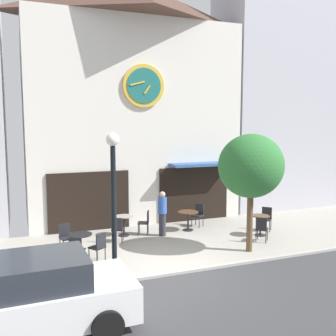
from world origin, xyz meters
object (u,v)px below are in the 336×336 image
cafe_table_center_right (260,222)px  cafe_chair_near_lamp (262,227)px  cafe_chair_right_end (145,221)px  cafe_chair_corner (76,249)px  cafe_chair_mid_row (198,213)px  cafe_table_leftmost (81,241)px  cafe_table_near_door (124,222)px  street_tree (251,166)px  cafe_chair_facing_wall (117,228)px  cafe_chair_outer (99,245)px  cafe_chair_facing_street (266,217)px  cafe_table_near_curb (188,216)px  cafe_chair_left_end (66,235)px  street_lamp (114,204)px  parked_car_white (26,297)px  pedestrian_blue (162,213)px

cafe_table_center_right → cafe_chair_near_lamp: (-0.43, -0.68, 0.00)m
cafe_chair_right_end → cafe_chair_corner: bearing=-140.6°
cafe_chair_mid_row → cafe_table_leftmost: bearing=-158.2°
cafe_table_near_door → cafe_table_center_right: (4.75, -1.83, 0.01)m
street_tree → cafe_table_leftmost: street_tree is taller
cafe_chair_facing_wall → cafe_chair_outer: (-0.99, -1.72, 0.00)m
cafe_table_center_right → cafe_chair_facing_street: cafe_chair_facing_street is taller
cafe_chair_mid_row → cafe_chair_right_end: bearing=-170.8°
cafe_table_near_curb → cafe_chair_mid_row: 0.81m
street_tree → cafe_table_near_curb: size_ratio=4.82×
cafe_chair_left_end → cafe_table_near_curb: bearing=9.3°
street_tree → cafe_table_near_curb: 3.82m
cafe_chair_facing_street → cafe_chair_outer: bearing=-170.5°
street_lamp → cafe_chair_facing_street: 7.11m
cafe_chair_outer → parked_car_white: (-2.14, -3.45, 0.23)m
cafe_chair_facing_street → cafe_chair_facing_wall: size_ratio=1.00×
cafe_chair_facing_street → cafe_table_leftmost: bearing=-176.2°
cafe_chair_facing_street → cafe_chair_right_end: same height
street_lamp → cafe_chair_corner: 1.99m
cafe_table_center_right → cafe_chair_near_lamp: cafe_chair_near_lamp is taller
cafe_chair_mid_row → cafe_chair_right_end: 2.42m
cafe_chair_left_end → cafe_chair_outer: bearing=-61.1°
parked_car_white → cafe_chair_left_end: bearing=74.7°
cafe_table_leftmost → cafe_chair_mid_row: size_ratio=0.83×
cafe_chair_corner → cafe_chair_facing_wall: bearing=47.3°
cafe_table_near_curb → pedestrian_blue: size_ratio=0.48×
cafe_chair_corner → cafe_chair_mid_row: bearing=27.6°
cafe_chair_facing_wall → pedestrian_blue: 1.81m
cafe_table_near_curb → pedestrian_blue: pedestrian_blue is taller
cafe_table_near_door → cafe_chair_outer: (-1.42, -2.44, 0.02)m
cafe_chair_facing_street → cafe_chair_facing_wall: same height
cafe_table_near_curb → cafe_chair_outer: size_ratio=0.89×
street_tree → cafe_chair_mid_row: bearing=93.1°
cafe_table_leftmost → cafe_table_center_right: bearing=-0.5°
cafe_chair_right_end → cafe_chair_facing_wall: 1.35m
cafe_table_leftmost → cafe_chair_facing_wall: bearing=36.4°
cafe_table_near_curb → cafe_chair_left_end: (-4.74, -0.78, -0.03)m
cafe_table_near_curb → cafe_chair_corner: bearing=-153.4°
street_lamp → cafe_table_center_right: 6.36m
cafe_chair_near_lamp → cafe_chair_outer: 5.74m
cafe_table_near_door → cafe_chair_left_end: cafe_chair_left_end is taller
cafe_chair_facing_wall → pedestrian_blue: (1.77, 0.19, 0.33)m
street_tree → cafe_chair_near_lamp: (0.95, 0.68, -2.27)m
cafe_table_leftmost → cafe_chair_left_end: cafe_chair_left_end is taller
cafe_chair_near_lamp → cafe_chair_right_end: (-3.53, 2.36, 0.00)m
street_tree → cafe_chair_facing_wall: street_tree is taller
cafe_table_near_door → pedestrian_blue: bearing=-21.6°
cafe_chair_near_lamp → cafe_chair_right_end: bearing=146.2°
street_lamp → cafe_chair_corner: bearing=131.7°
cafe_chair_left_end → pedestrian_blue: size_ratio=0.54×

